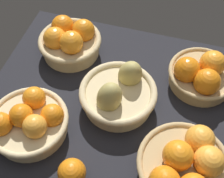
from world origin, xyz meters
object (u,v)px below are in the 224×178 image
(basket_center_pears, at_px, (118,93))
(basket_far_right, at_px, (202,74))
(basket_far_left, at_px, (70,41))
(basket_near_right, at_px, (185,166))
(basket_near_left, at_px, (29,121))
(loose_orange_front_gap, at_px, (72,172))

(basket_center_pears, bearing_deg, basket_far_right, 31.20)
(basket_center_pears, height_order, basket_far_right, basket_center_pears)
(basket_far_left, distance_m, basket_far_right, 0.46)
(basket_center_pears, height_order, basket_near_right, basket_center_pears)
(basket_near_left, xyz_separation_m, basket_far_right, (0.46, 0.31, 0.00))
(basket_near_left, distance_m, basket_far_left, 0.33)
(basket_near_right, distance_m, loose_orange_front_gap, 0.30)
(basket_far_left, height_order, basket_far_right, basket_far_left)
(basket_far_left, bearing_deg, basket_near_left, -89.94)
(basket_near_left, height_order, basket_far_left, basket_far_left)
(basket_center_pears, xyz_separation_m, loose_orange_front_gap, (-0.05, -0.27, -0.01))
(basket_near_right, bearing_deg, loose_orange_front_gap, -161.13)
(basket_far_left, bearing_deg, loose_orange_front_gap, -68.53)
(basket_center_pears, distance_m, basket_far_right, 0.28)
(basket_far_left, distance_m, loose_orange_front_gap, 0.47)
(basket_far_right, distance_m, loose_orange_front_gap, 0.50)
(basket_far_left, relative_size, basket_far_right, 1.00)
(basket_center_pears, distance_m, basket_far_left, 0.27)
(basket_center_pears, bearing_deg, basket_near_left, -142.97)
(basket_far_right, height_order, loose_orange_front_gap, basket_far_right)
(basket_far_right, bearing_deg, loose_orange_front_gap, -124.57)
(basket_center_pears, relative_size, basket_near_left, 1.06)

